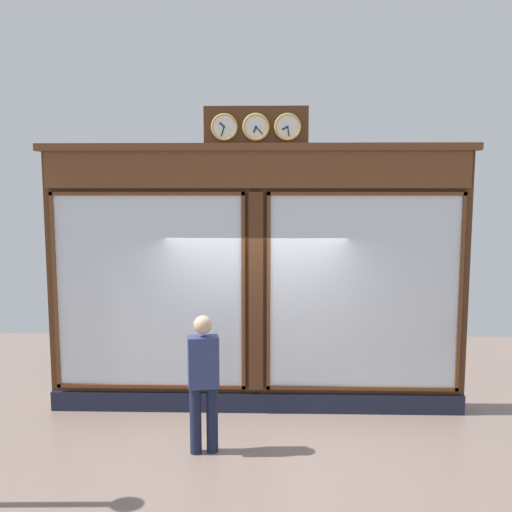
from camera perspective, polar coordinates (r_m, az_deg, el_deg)
shop_facade at (r=7.95m, az=0.03°, el=-2.35°), size 6.00×0.42×4.28m
pedestrian at (r=6.90m, az=-5.35°, el=-12.20°), size 0.40×0.29×1.69m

